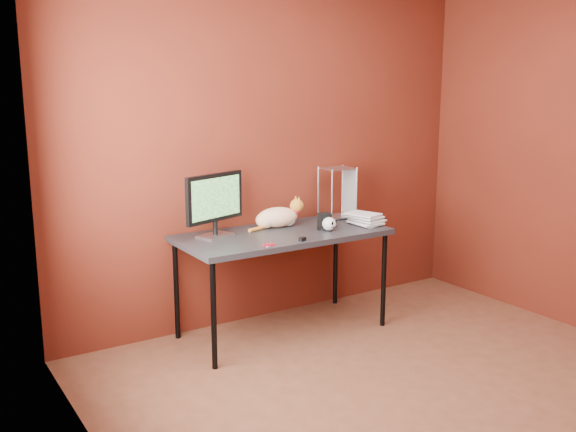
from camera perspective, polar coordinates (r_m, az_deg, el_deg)
room at (r=3.49m, az=13.70°, el=5.73°), size 3.52×3.52×2.61m
desk at (r=4.58m, az=-0.48°, el=-2.06°), size 1.50×0.70×0.75m
monitor at (r=4.40m, az=-6.53°, el=1.25°), size 0.49×0.23×0.44m
cat at (r=4.72m, az=-0.92°, el=-0.08°), size 0.47×0.21×0.22m
skull_mug at (r=4.61m, az=3.69°, el=-0.70°), size 0.10×0.11×0.10m
speaker at (r=4.65m, az=3.27°, el=-0.53°), size 0.10×0.10×0.12m
book_stack at (r=4.73m, az=6.22°, el=4.92°), size 0.25×0.29×0.98m
wire_rack at (r=5.05m, az=4.40°, el=2.10°), size 0.25×0.20×0.40m
pocket_knife at (r=4.18m, az=-1.72°, el=-2.58°), size 0.08×0.03×0.02m
black_gadget at (r=4.32m, az=1.28°, el=-2.07°), size 0.06×0.05×0.02m
washer at (r=4.18m, az=-1.79°, el=-2.67°), size 0.04×0.04×0.00m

